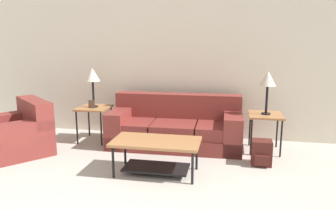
{
  "coord_description": "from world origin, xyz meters",
  "views": [
    {
      "loc": [
        0.8,
        -0.87,
        1.72
      ],
      "look_at": [
        -0.08,
        3.59,
        0.8
      ],
      "focal_mm": 35.0,
      "sensor_mm": 36.0,
      "label": 1
    }
  ],
  "objects_px": {
    "armchair": "(15,135)",
    "table_lamp_left": "(92,76)",
    "side_table_left": "(94,110)",
    "side_table_right": "(266,118)",
    "coffee_table": "(156,149)",
    "table_lamp_right": "(268,80)",
    "backpack": "(262,153)",
    "couch": "(175,128)"
  },
  "relations": [
    {
      "from": "armchair",
      "to": "side_table_left",
      "type": "bearing_deg",
      "value": 41.97
    },
    {
      "from": "armchair",
      "to": "backpack",
      "type": "xyz_separation_m",
      "value": [
        3.65,
        0.24,
        -0.11
      ]
    },
    {
      "from": "armchair",
      "to": "table_lamp_left",
      "type": "xyz_separation_m",
      "value": [
        0.93,
        0.84,
        0.83
      ]
    },
    {
      "from": "side_table_right",
      "to": "backpack",
      "type": "relative_size",
      "value": 1.68
    },
    {
      "from": "armchair",
      "to": "side_table_right",
      "type": "relative_size",
      "value": 2.36
    },
    {
      "from": "table_lamp_right",
      "to": "coffee_table",
      "type": "bearing_deg",
      "value": -141.12
    },
    {
      "from": "couch",
      "to": "table_lamp_left",
      "type": "xyz_separation_m",
      "value": [
        -1.4,
        -0.0,
        0.82
      ]
    },
    {
      "from": "coffee_table",
      "to": "table_lamp_left",
      "type": "bearing_deg",
      "value": 139.15
    },
    {
      "from": "side_table_right",
      "to": "table_lamp_left",
      "type": "bearing_deg",
      "value": 180.0
    },
    {
      "from": "side_table_right",
      "to": "backpack",
      "type": "distance_m",
      "value": 0.7
    },
    {
      "from": "couch",
      "to": "table_lamp_left",
      "type": "distance_m",
      "value": 1.62
    },
    {
      "from": "armchair",
      "to": "coffee_table",
      "type": "bearing_deg",
      "value": -8.32
    },
    {
      "from": "side_table_left",
      "to": "side_table_right",
      "type": "height_order",
      "value": "same"
    },
    {
      "from": "coffee_table",
      "to": "side_table_right",
      "type": "relative_size",
      "value": 1.9
    },
    {
      "from": "coffee_table",
      "to": "side_table_right",
      "type": "height_order",
      "value": "side_table_right"
    },
    {
      "from": "couch",
      "to": "backpack",
      "type": "xyz_separation_m",
      "value": [
        1.32,
        -0.6,
        -0.13
      ]
    },
    {
      "from": "couch",
      "to": "backpack",
      "type": "height_order",
      "value": "couch"
    },
    {
      "from": "coffee_table",
      "to": "side_table_left",
      "type": "distance_m",
      "value": 1.8
    },
    {
      "from": "side_table_right",
      "to": "table_lamp_left",
      "type": "xyz_separation_m",
      "value": [
        -2.81,
        0.0,
        0.58
      ]
    },
    {
      "from": "armchair",
      "to": "backpack",
      "type": "distance_m",
      "value": 3.66
    },
    {
      "from": "couch",
      "to": "table_lamp_left",
      "type": "height_order",
      "value": "table_lamp_left"
    },
    {
      "from": "side_table_left",
      "to": "side_table_right",
      "type": "distance_m",
      "value": 2.81
    },
    {
      "from": "side_table_right",
      "to": "couch",
      "type": "bearing_deg",
      "value": 179.92
    },
    {
      "from": "couch",
      "to": "side_table_left",
      "type": "xyz_separation_m",
      "value": [
        -1.4,
        -0.0,
        0.23
      ]
    },
    {
      "from": "table_lamp_left",
      "to": "backpack",
      "type": "bearing_deg",
      "value": -12.41
    },
    {
      "from": "couch",
      "to": "side_table_right",
      "type": "xyz_separation_m",
      "value": [
        1.4,
        -0.0,
        0.23
      ]
    },
    {
      "from": "table_lamp_right",
      "to": "side_table_right",
      "type": "bearing_deg",
      "value": -99.46
    },
    {
      "from": "backpack",
      "to": "side_table_right",
      "type": "bearing_deg",
      "value": 81.63
    },
    {
      "from": "table_lamp_right",
      "to": "backpack",
      "type": "xyz_separation_m",
      "value": [
        -0.09,
        -0.6,
        -0.94
      ]
    },
    {
      "from": "table_lamp_left",
      "to": "backpack",
      "type": "height_order",
      "value": "table_lamp_left"
    },
    {
      "from": "side_table_left",
      "to": "table_lamp_left",
      "type": "relative_size",
      "value": 0.9
    },
    {
      "from": "table_lamp_left",
      "to": "coffee_table",
      "type": "bearing_deg",
      "value": -40.85
    },
    {
      "from": "armchair",
      "to": "table_lamp_right",
      "type": "relative_size",
      "value": 2.11
    },
    {
      "from": "couch",
      "to": "table_lamp_right",
      "type": "xyz_separation_m",
      "value": [
        1.4,
        -0.0,
        0.82
      ]
    },
    {
      "from": "armchair",
      "to": "table_lamp_left",
      "type": "distance_m",
      "value": 1.5
    },
    {
      "from": "couch",
      "to": "table_lamp_right",
      "type": "distance_m",
      "value": 1.63
    },
    {
      "from": "side_table_left",
      "to": "side_table_right",
      "type": "xyz_separation_m",
      "value": [
        2.81,
        0.0,
        0.0
      ]
    },
    {
      "from": "side_table_left",
      "to": "table_lamp_right",
      "type": "height_order",
      "value": "table_lamp_right"
    },
    {
      "from": "table_lamp_left",
      "to": "table_lamp_right",
      "type": "height_order",
      "value": "same"
    },
    {
      "from": "table_lamp_right",
      "to": "table_lamp_left",
      "type": "bearing_deg",
      "value": 180.0
    },
    {
      "from": "armchair",
      "to": "table_lamp_right",
      "type": "height_order",
      "value": "table_lamp_right"
    },
    {
      "from": "armchair",
      "to": "table_lamp_left",
      "type": "height_order",
      "value": "table_lamp_left"
    }
  ]
}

